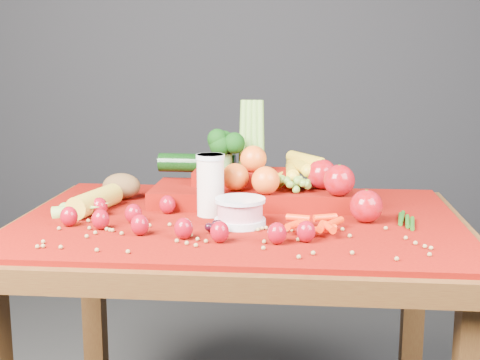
# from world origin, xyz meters

# --- Properties ---
(table) EXTENTS (1.10, 0.80, 0.75)m
(table) POSITION_xyz_m (0.00, 0.00, 0.66)
(table) COLOR #3B1D0D
(table) RESTS_ON ground
(red_cloth) EXTENTS (1.05, 0.75, 0.01)m
(red_cloth) POSITION_xyz_m (0.00, 0.00, 0.76)
(red_cloth) COLOR #720D03
(red_cloth) RESTS_ON table
(milk_glass) EXTENTS (0.07, 0.07, 0.15)m
(milk_glass) POSITION_xyz_m (-0.07, 0.01, 0.84)
(milk_glass) COLOR beige
(milk_glass) RESTS_ON red_cloth
(yogurt_bowl) EXTENTS (0.12, 0.12, 0.06)m
(yogurt_bowl) POSITION_xyz_m (0.01, -0.08, 0.80)
(yogurt_bowl) COLOR silver
(yogurt_bowl) RESTS_ON red_cloth
(strawberry_scatter) EXTENTS (0.58, 0.28, 0.05)m
(strawberry_scatter) POSITION_xyz_m (-0.15, -0.14, 0.79)
(strawberry_scatter) COLOR maroon
(strawberry_scatter) RESTS_ON red_cloth
(dark_grape_cluster) EXTENTS (0.06, 0.05, 0.03)m
(dark_grape_cluster) POSITION_xyz_m (-0.03, -0.14, 0.78)
(dark_grape_cluster) COLOR black
(dark_grape_cluster) RESTS_ON red_cloth
(soybean_scatter) EXTENTS (0.84, 0.24, 0.01)m
(soybean_scatter) POSITION_xyz_m (0.00, -0.20, 0.77)
(soybean_scatter) COLOR olive
(soybean_scatter) RESTS_ON red_cloth
(corn_ear) EXTENTS (0.22, 0.25, 0.06)m
(corn_ear) POSITION_xyz_m (-0.37, -0.01, 0.78)
(corn_ear) COLOR gold
(corn_ear) RESTS_ON red_cloth
(potato) EXTENTS (0.10, 0.08, 0.07)m
(potato) POSITION_xyz_m (-0.34, 0.17, 0.80)
(potato) COLOR brown
(potato) RESTS_ON red_cloth
(baby_carrot_pile) EXTENTS (0.17, 0.17, 0.03)m
(baby_carrot_pile) POSITION_xyz_m (0.18, -0.12, 0.78)
(baby_carrot_pile) COLOR red
(baby_carrot_pile) RESTS_ON red_cloth
(green_bean_pile) EXTENTS (0.14, 0.12, 0.01)m
(green_bean_pile) POSITION_xyz_m (0.40, -0.01, 0.77)
(green_bean_pile) COLOR #1C5012
(green_bean_pile) RESTS_ON red_cloth
(produce_mound) EXTENTS (0.59, 0.37, 0.27)m
(produce_mound) POSITION_xyz_m (0.04, 0.15, 0.82)
(produce_mound) COLOR #720D03
(produce_mound) RESTS_ON red_cloth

